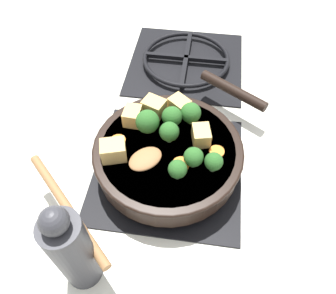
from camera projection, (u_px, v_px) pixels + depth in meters
The scene contains 21 objects.
ground_plane at pixel (168, 169), 0.70m from camera, with size 2.40×2.40×0.00m, color silver.
front_burner_grate at pixel (168, 166), 0.69m from camera, with size 0.31×0.31×0.03m.
rear_burner_grate at pixel (186, 60), 0.91m from camera, with size 0.31×0.31×0.03m.
skillet_pan at pixel (169, 153), 0.66m from camera, with size 0.35×0.40×0.05m.
wooden_spoon at pixel (101, 186), 0.58m from camera, with size 0.25×0.25×0.02m.
tofu_cube_center_large at pixel (133, 116), 0.67m from camera, with size 0.04×0.03×0.03m, color tan.
tofu_cube_near_handle at pixel (179, 105), 0.69m from camera, with size 0.04×0.03×0.03m, color tan.
tofu_cube_east_chunk at pixel (154, 107), 0.68m from camera, with size 0.04×0.04×0.04m, color tan.
tofu_cube_west_chunk at pixel (201, 135), 0.64m from camera, with size 0.04×0.03×0.03m, color tan.
tofu_cube_back_piece at pixel (113, 151), 0.61m from camera, with size 0.05×0.04×0.04m, color tan.
broccoli_floret_near_spoon at pixel (214, 162), 0.59m from camera, with size 0.03×0.03×0.04m.
broccoli_floret_center_top at pixel (193, 157), 0.59m from camera, with size 0.04×0.04×0.04m.
broccoli_floret_east_rim at pixel (168, 132), 0.63m from camera, with size 0.04×0.04×0.05m.
broccoli_floret_west_rim at pixel (178, 169), 0.58m from camera, with size 0.03×0.03×0.04m.
broccoli_floret_north_edge at pixel (148, 122), 0.64m from camera, with size 0.05×0.05×0.05m.
broccoli_floret_south_cluster at pixel (191, 113), 0.66m from camera, with size 0.04×0.04×0.05m.
broccoli_floret_mid_floret at pixel (174, 117), 0.65m from camera, with size 0.04×0.04×0.05m.
carrot_slice_orange_thin at pixel (181, 164), 0.61m from camera, with size 0.03×0.03×0.01m, color orange.
carrot_slice_near_center at pixel (217, 154), 0.63m from camera, with size 0.03×0.03×0.01m, color orange.
carrot_slice_edge_slice at pixel (118, 142), 0.65m from camera, with size 0.03×0.03×0.01m, color orange.
pepper_mill at pixel (72, 250), 0.49m from camera, with size 0.06×0.06×0.22m.
Camera 1 is at (0.05, -0.39, 0.58)m, focal length 35.00 mm.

